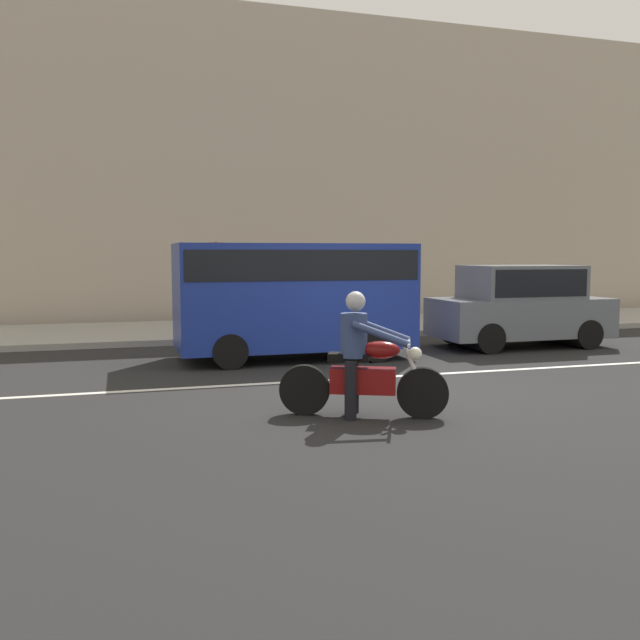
% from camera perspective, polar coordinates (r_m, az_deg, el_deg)
% --- Properties ---
extents(ground_plane, '(80.00, 80.00, 0.00)m').
position_cam_1_polar(ground_plane, '(10.42, 5.80, -5.78)').
color(ground_plane, black).
extents(sidewalk_slab, '(40.00, 4.40, 0.14)m').
position_cam_1_polar(sidewalk_slab, '(17.98, -3.93, -0.71)').
color(sidewalk_slab, '#99968E').
rests_on(sidewalk_slab, ground_plane).
extents(building_facade, '(40.00, 1.40, 9.37)m').
position_cam_1_polar(building_facade, '(21.36, -6.07, 12.69)').
color(building_facade, '#B7A893').
rests_on(building_facade, ground_plane).
extents(lane_marking_stripe, '(18.00, 0.14, 0.01)m').
position_cam_1_polar(lane_marking_stripe, '(11.47, 7.01, -4.71)').
color(lane_marking_stripe, silver).
rests_on(lane_marking_stripe, ground_plane).
extents(motorcycle_with_rider_denim_blue, '(2.00, 1.05, 1.59)m').
position_cam_1_polar(motorcycle_with_rider_denim_blue, '(8.51, 3.59, -3.89)').
color(motorcycle_with_rider_denim_blue, black).
rests_on(motorcycle_with_rider_denim_blue, ground_plane).
extents(parked_van_cobalt_blue, '(4.51, 1.96, 2.25)m').
position_cam_1_polar(parked_van_cobalt_blue, '(13.13, -2.24, 2.34)').
color(parked_van_cobalt_blue, navy).
rests_on(parked_van_cobalt_blue, ground_plane).
extents(parked_hatchback_slate_gray, '(3.86, 1.76, 1.80)m').
position_cam_1_polar(parked_hatchback_slate_gray, '(15.49, 16.58, 1.25)').
color(parked_hatchback_slate_gray, slate).
rests_on(parked_hatchback_slate_gray, ground_plane).
extents(street_sign_post, '(0.44, 0.08, 2.22)m').
position_cam_1_polar(street_sign_post, '(16.71, -8.79, 3.66)').
color(street_sign_post, gray).
rests_on(street_sign_post, sidewalk_slab).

